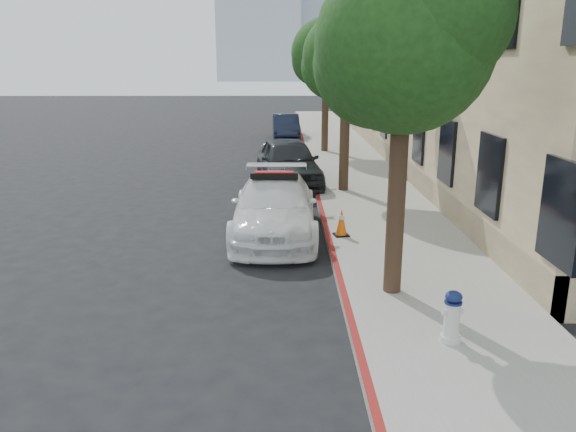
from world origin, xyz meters
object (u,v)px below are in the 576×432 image
Objects in this scene: parked_car_far at (286,127)px; traffic_cone at (341,222)px; police_car at (275,207)px; parked_car_mid at (288,162)px; fire_hydrant at (452,317)px.

parked_car_far is 18.00m from traffic_cone.
police_car is 1.04× the size of parked_car_mid.
traffic_cone is at bearing 89.62° from fire_hydrant.
parked_car_mid is (0.38, 5.63, 0.09)m from police_car.
traffic_cone is (1.15, -6.18, -0.32)m from parked_car_mid.
parked_car_far is at bearing 93.66° from traffic_cone.
parked_car_mid is at bearing -92.20° from parked_car_far.
fire_hydrant is (2.18, -11.24, -0.26)m from parked_car_mid.
traffic_cone is (1.15, -17.96, -0.19)m from parked_car_far.
parked_car_far reaches higher than fire_hydrant.
parked_car_mid is 6.00× the size of fire_hydrant.
police_car is 17.41m from parked_car_far.
parked_car_mid reaches higher than fire_hydrant.
fire_hydrant is 5.16m from traffic_cone.
parked_car_mid is 11.77m from parked_car_far.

